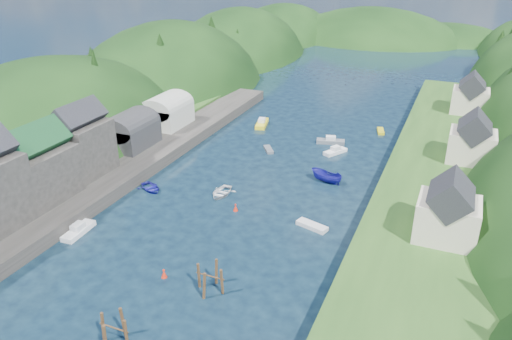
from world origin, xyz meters
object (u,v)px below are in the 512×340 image
at_px(piling_cluster_near, 115,333).
at_px(channel_buoy_far, 236,208).
at_px(channel_buoy_near, 164,274).
at_px(piling_cluster_far, 210,281).

bearing_deg(piling_cluster_near, channel_buoy_far, 91.13).
bearing_deg(channel_buoy_near, piling_cluster_near, -82.21).
relative_size(piling_cluster_far, channel_buoy_near, 3.40).
xyz_separation_m(channel_buoy_near, channel_buoy_far, (0.91, 17.19, 0.00)).
xyz_separation_m(piling_cluster_near, piling_cluster_far, (4.50, 10.63, -0.07)).
bearing_deg(piling_cluster_far, channel_buoy_far, 106.37).
bearing_deg(channel_buoy_far, piling_cluster_far, -73.63).
distance_m(channel_buoy_near, channel_buoy_far, 17.21).
bearing_deg(piling_cluster_near, piling_cluster_far, 67.06).
relative_size(piling_cluster_near, piling_cluster_far, 1.04).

